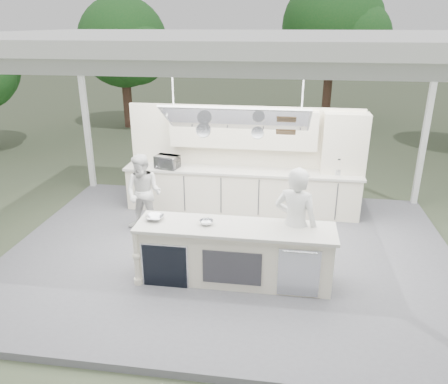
% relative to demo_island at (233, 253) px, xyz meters
% --- Properties ---
extents(ground, '(90.00, 90.00, 0.00)m').
position_rel_demo_island_xyz_m(ground, '(-0.18, 0.91, -0.60)').
color(ground, '#404932').
rests_on(ground, ground).
extents(stage_deck, '(8.00, 6.00, 0.12)m').
position_rel_demo_island_xyz_m(stage_deck, '(-0.18, 0.91, -0.54)').
color(stage_deck, '#5C5C61').
rests_on(stage_deck, ground).
extents(tent, '(8.20, 6.20, 3.86)m').
position_rel_demo_island_xyz_m(tent, '(-0.18, 0.90, 3.11)').
color(tent, white).
rests_on(tent, ground).
extents(demo_island, '(3.10, 0.79, 0.95)m').
position_rel_demo_island_xyz_m(demo_island, '(0.00, 0.00, 0.00)').
color(demo_island, silver).
rests_on(demo_island, stage_deck).
extents(back_counter, '(5.08, 0.72, 0.95)m').
position_rel_demo_island_xyz_m(back_counter, '(-0.18, 2.81, 0.00)').
color(back_counter, silver).
rests_on(back_counter, stage_deck).
extents(back_wall_unit, '(5.05, 0.48, 2.25)m').
position_rel_demo_island_xyz_m(back_wall_unit, '(0.27, 3.03, 0.98)').
color(back_wall_unit, silver).
rests_on(back_wall_unit, stage_deck).
extents(tree_cluster, '(19.55, 9.40, 5.85)m').
position_rel_demo_island_xyz_m(tree_cluster, '(-0.34, 10.68, 2.69)').
color(tree_cluster, '#4C3126').
rests_on(tree_cluster, ground).
extents(head_chef, '(0.80, 0.64, 1.89)m').
position_rel_demo_island_xyz_m(head_chef, '(0.94, 0.21, 0.47)').
color(head_chef, silver).
rests_on(head_chef, stage_deck).
extents(sous_chef, '(0.82, 0.68, 1.55)m').
position_rel_demo_island_xyz_m(sous_chef, '(-1.97, 1.58, 0.30)').
color(sous_chef, silver).
rests_on(sous_chef, stage_deck).
extents(toaster_oven, '(0.56, 0.44, 0.27)m').
position_rel_demo_island_xyz_m(toaster_oven, '(-1.78, 2.67, 0.61)').
color(toaster_oven, '#B0B2B7').
rests_on(toaster_oven, back_counter).
extents(bowl_large, '(0.30, 0.30, 0.07)m').
position_rel_demo_island_xyz_m(bowl_large, '(-1.28, 0.06, 0.51)').
color(bowl_large, silver).
rests_on(bowl_large, demo_island).
extents(bowl_small, '(0.24, 0.24, 0.07)m').
position_rel_demo_island_xyz_m(bowl_small, '(-0.43, 0.02, 0.51)').
color(bowl_small, silver).
rests_on(bowl_small, demo_island).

